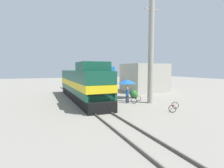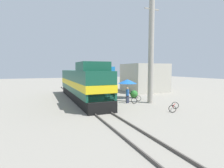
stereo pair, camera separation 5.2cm
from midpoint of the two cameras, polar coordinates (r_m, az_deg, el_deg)
name	(u,v)px [view 1 (the left image)]	position (r m, az deg, el deg)	size (l,w,h in m)	color
ground_plane	(88,104)	(19.22, -7.77, -6.53)	(120.00, 120.00, 0.00)	gray
rail_near	(82,104)	(19.03, -9.87, -6.44)	(0.08, 38.08, 0.15)	#4C4742
rail_far	(95,103)	(19.40, -5.72, -6.18)	(0.08, 38.08, 0.15)	#4C4742
locomotive	(82,84)	(21.54, -9.72, -0.09)	(2.85, 15.73, 4.48)	black
utility_pole	(151,50)	(19.95, 12.51, 10.68)	(1.80, 0.60, 11.63)	#9E998E
vendor_umbrella	(127,81)	(22.76, 4.90, 0.86)	(2.42, 2.42, 2.47)	#4C4C4C
billboard_sign	(110,74)	(25.07, -0.88, 3.18)	(1.63, 0.12, 4.14)	#595959
shrub_cluster	(134,94)	(23.19, 7.06, -3.29)	(1.01, 1.01, 1.01)	#2D722D
person_bystander	(127,94)	(19.54, 4.95, -3.43)	(0.34, 0.34, 1.77)	#2D3347
bicycle	(136,99)	(20.21, 7.83, -5.00)	(1.73, 1.65, 0.65)	black
bicycle_spare	(174,107)	(17.11, 19.44, -7.04)	(1.78, 1.62, 0.65)	black
building_block_distant	(144,78)	(30.32, 10.31, 2.06)	(6.19, 6.37, 4.66)	#B7B2A3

